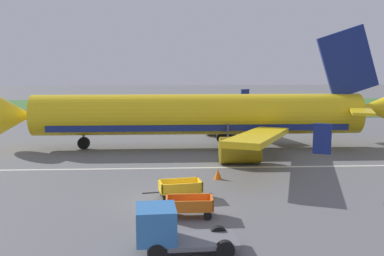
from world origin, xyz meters
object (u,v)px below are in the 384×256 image
Objects in this scene: airplane at (209,115)px; baggage_cart_nearest at (189,206)px; service_truck_beside_carts at (167,229)px; baggage_cart_second_in_row at (180,188)px; traffic_cone_near_plane at (218,174)px.

airplane reaches higher than baggage_cart_nearest.
airplane is at bearing 80.70° from service_truck_beside_carts.
baggage_cart_nearest is 0.79× the size of service_truck_beside_carts.
airplane is at bearing 78.73° from baggage_cart_second_in_row.
baggage_cart_nearest is 3.38m from baggage_cart_second_in_row.
service_truck_beside_carts is 6.19× the size of traffic_cone_near_plane.
baggage_cart_nearest is 0.98× the size of baggage_cart_second_in_row.
service_truck_beside_carts is at bearing -105.89° from traffic_cone_near_plane.
traffic_cone_near_plane is (3.50, 12.30, -0.74)m from service_truck_beside_carts.
airplane is 11.57m from traffic_cone_near_plane.
baggage_cart_nearest reaches higher than traffic_cone_near_plane.
airplane reaches higher than baggage_cart_second_in_row.
airplane reaches higher than traffic_cone_near_plane.
airplane is 16.04m from baggage_cart_second_in_row.
traffic_cone_near_plane is (2.74, 4.30, -0.24)m from baggage_cart_second_in_row.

